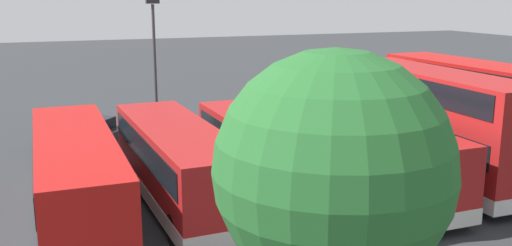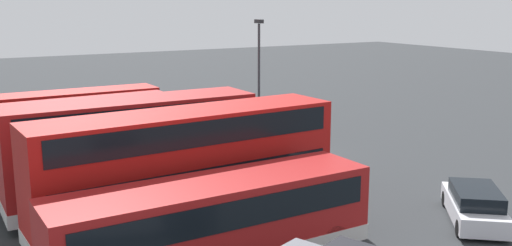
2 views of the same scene
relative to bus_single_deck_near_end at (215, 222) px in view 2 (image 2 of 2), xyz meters
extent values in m
plane|color=#2D3033|center=(10.72, -9.67, -1.62)|extent=(140.00, 140.00, 0.00)
cube|color=#A51919|center=(0.00, 0.01, 0.03)|extent=(2.71, 10.58, 2.60)
cube|color=black|center=(0.00, 0.01, 0.63)|extent=(2.75, 9.78, 0.90)
cube|color=black|center=(0.08, -5.29, 0.63)|extent=(2.25, 0.09, 1.10)
cylinder|color=black|center=(1.18, -3.85, -1.07)|extent=(0.32, 1.10, 1.10)
cylinder|color=black|center=(-1.07, -3.88, -1.07)|extent=(0.32, 1.10, 1.10)
cube|color=#B71411|center=(3.54, -0.63, 0.83)|extent=(3.07, 11.67, 4.20)
cube|color=silver|center=(3.54, -0.63, -1.00)|extent=(3.11, 11.72, 0.55)
cube|color=black|center=(3.54, -0.63, 0.63)|extent=(3.10, 10.88, 0.90)
cube|color=black|center=(3.54, -0.63, 2.33)|extent=(3.10, 10.88, 0.90)
cube|color=black|center=(3.80, -6.44, 0.63)|extent=(2.25, 0.16, 1.10)
cylinder|color=black|center=(4.86, -4.96, -1.07)|extent=(0.35, 1.11, 1.10)
cylinder|color=black|center=(2.61, -5.06, -1.07)|extent=(0.35, 1.11, 1.10)
cylinder|color=black|center=(4.46, 3.80, -1.07)|extent=(0.35, 1.11, 1.10)
cube|color=#A51919|center=(7.12, 0.25, 0.83)|extent=(2.62, 10.30, 4.20)
cube|color=silver|center=(7.12, 0.25, -1.00)|extent=(2.66, 10.34, 0.55)
cube|color=black|center=(7.12, 0.25, 0.63)|extent=(2.67, 9.50, 0.90)
cube|color=black|center=(7.12, 0.25, 2.33)|extent=(2.67, 9.50, 0.90)
cube|color=black|center=(7.09, -4.92, 0.63)|extent=(2.25, 0.07, 1.10)
cylinder|color=black|center=(8.22, -3.50, -1.07)|extent=(0.31, 1.10, 1.10)
cylinder|color=black|center=(5.97, -3.49, -1.07)|extent=(0.31, 1.10, 1.10)
cylinder|color=black|center=(8.27, 3.98, -1.07)|extent=(0.31, 1.10, 1.10)
cylinder|color=black|center=(6.02, 4.00, -1.07)|extent=(0.31, 1.10, 1.10)
cube|color=#A51919|center=(10.56, 0.02, 0.03)|extent=(2.64, 11.37, 2.60)
cube|color=silver|center=(10.56, 0.02, -1.00)|extent=(2.68, 11.41, 0.55)
cube|color=black|center=(10.56, 0.02, 0.63)|extent=(2.69, 10.57, 0.90)
cube|color=black|center=(10.60, -5.69, 0.63)|extent=(2.25, 0.08, 1.10)
cylinder|color=black|center=(11.71, -4.25, -1.07)|extent=(0.31, 1.10, 1.10)
cylinder|color=black|center=(9.46, -4.27, -1.07)|extent=(0.31, 1.10, 1.10)
cylinder|color=black|center=(11.65, 4.30, -1.07)|extent=(0.31, 1.10, 1.10)
cylinder|color=black|center=(9.40, 4.29, -1.07)|extent=(0.31, 1.10, 1.10)
cube|color=#A51919|center=(14.36, 0.35, 0.03)|extent=(2.77, 10.37, 2.60)
cube|color=silver|center=(14.36, 0.35, -1.00)|extent=(2.81, 10.41, 0.55)
cube|color=black|center=(14.36, 0.35, 0.63)|extent=(2.81, 9.57, 0.90)
cube|color=black|center=(14.47, -4.84, 0.63)|extent=(2.25, 0.11, 1.10)
cylinder|color=black|center=(15.56, -3.39, -1.07)|extent=(0.32, 1.11, 1.10)
cylinder|color=black|center=(13.31, -3.44, -1.07)|extent=(0.32, 1.11, 1.10)
cylinder|color=black|center=(15.40, 4.13, -1.07)|extent=(0.32, 1.11, 1.10)
cylinder|color=black|center=(13.15, 4.08, -1.07)|extent=(0.32, 1.11, 1.10)
cube|color=#A51919|center=(17.74, -0.50, 0.03)|extent=(2.97, 10.17, 2.60)
cube|color=silver|center=(17.74, -0.50, -1.00)|extent=(3.01, 10.21, 0.55)
cube|color=black|center=(17.74, -0.50, 0.63)|extent=(2.99, 9.37, 0.90)
cube|color=black|center=(17.95, -5.56, 0.63)|extent=(2.25, 0.15, 1.10)
cylinder|color=black|center=(19.01, -4.08, -1.07)|extent=(0.35, 1.11, 1.10)
cylinder|color=black|center=(16.76, -4.18, -1.07)|extent=(0.35, 1.11, 1.10)
cylinder|color=black|center=(18.71, 3.18, -1.07)|extent=(0.35, 1.11, 1.10)
cylinder|color=black|center=(16.46, 3.09, -1.07)|extent=(0.35, 1.11, 1.10)
cube|color=#B71411|center=(21.32, -0.37, 0.03)|extent=(2.58, 11.14, 2.60)
cube|color=silver|center=(21.32, -0.37, -1.00)|extent=(2.62, 11.18, 0.55)
cube|color=black|center=(21.32, -0.37, 0.63)|extent=(2.64, 10.34, 0.90)
cube|color=black|center=(21.33, -5.97, 0.63)|extent=(2.25, 0.07, 1.10)
cylinder|color=black|center=(22.45, -4.54, -1.07)|extent=(0.30, 1.10, 1.10)
cylinder|color=black|center=(20.20, -4.55, -1.07)|extent=(0.30, 1.10, 1.10)
cylinder|color=black|center=(20.18, 3.79, -1.07)|extent=(0.30, 1.10, 1.10)
cube|color=black|center=(20.33, -10.62, -1.09)|extent=(4.32, 4.00, 0.70)
cube|color=black|center=(20.17, -10.49, -0.47)|extent=(2.95, 2.83, 0.55)
cylinder|color=black|center=(21.96, -10.92, -1.30)|extent=(0.63, 0.58, 0.64)
cylinder|color=black|center=(20.95, -12.16, -1.30)|extent=(0.63, 0.58, 0.64)
cylinder|color=black|center=(19.71, -9.08, -1.30)|extent=(0.63, 0.58, 0.64)
cylinder|color=black|center=(18.69, -10.31, -1.30)|extent=(0.63, 0.58, 0.64)
cube|color=silver|center=(-1.37, -10.56, -1.09)|extent=(4.64, 4.27, 0.70)
cube|color=black|center=(-1.52, -10.43, -0.47)|extent=(3.14, 3.00, 0.55)
cylinder|color=black|center=(0.42, -11.00, -1.30)|extent=(0.63, 0.58, 0.64)
cylinder|color=black|center=(-0.59, -12.24, -1.30)|extent=(0.63, 0.58, 0.64)
cylinder|color=black|center=(-2.15, -8.88, -1.30)|extent=(0.63, 0.58, 0.64)
cylinder|color=black|center=(-3.16, -10.12, -1.30)|extent=(0.63, 0.58, 0.64)
cylinder|color=#38383D|center=(16.37, -11.33, 1.92)|extent=(0.16, 0.16, 7.08)
cube|color=#262628|center=(16.37, -11.33, 5.61)|extent=(0.70, 0.30, 0.24)
camera|label=1|loc=(22.20, 19.25, 6.03)|focal=40.08mm
camera|label=2|loc=(-15.61, 7.66, 6.81)|focal=40.80mm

